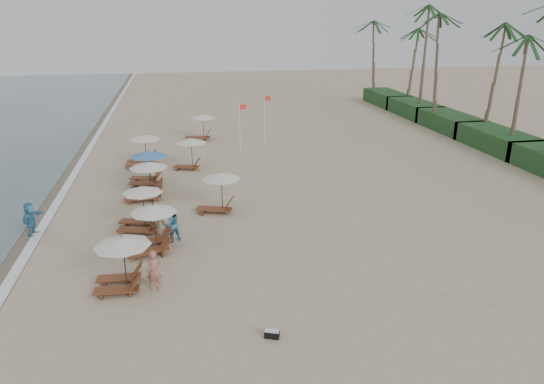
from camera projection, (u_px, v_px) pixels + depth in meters
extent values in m
plane|color=tan|center=(268.00, 247.00, 23.87)|extent=(160.00, 160.00, 0.00)
cube|color=#6B5E4C|center=(41.00, 194.00, 30.87)|extent=(3.20, 140.00, 0.01)
cube|color=white|center=(63.00, 193.00, 31.10)|extent=(0.50, 140.00, 0.02)
cube|color=#193D1C|center=(497.00, 140.00, 40.98)|extent=(3.20, 8.00, 1.60)
cube|color=#193D1C|center=(450.00, 122.00, 47.92)|extent=(3.20, 8.00, 1.60)
cube|color=#193D1C|center=(414.00, 109.00, 54.86)|extent=(3.20, 8.00, 1.60)
cube|color=#193D1C|center=(387.00, 98.00, 61.80)|extent=(3.20, 8.00, 1.60)
cylinder|color=brown|center=(518.00, 98.00, 38.17)|extent=(0.36, 0.36, 9.00)
cylinder|color=brown|center=(489.00, 84.00, 43.01)|extent=(0.36, 0.36, 9.80)
cylinder|color=brown|center=(440.00, 73.00, 47.36)|extent=(0.36, 0.36, 10.60)
cylinder|color=brown|center=(424.00, 64.00, 52.20)|extent=(0.36, 0.36, 11.40)
cylinder|color=brown|center=(409.00, 70.00, 57.57)|extent=(0.36, 0.36, 9.00)
cylinder|color=brown|center=(377.00, 63.00, 61.93)|extent=(0.36, 0.36, 9.80)
cylinder|color=black|center=(125.00, 264.00, 19.89)|extent=(0.05, 0.05, 2.17)
cone|color=silver|center=(122.00, 242.00, 19.56)|extent=(2.27, 2.27, 0.35)
cylinder|color=black|center=(155.00, 229.00, 23.11)|extent=(0.05, 0.05, 2.21)
cone|color=silver|center=(154.00, 209.00, 22.78)|extent=(2.17, 2.17, 0.35)
cylinder|color=black|center=(144.00, 209.00, 25.39)|extent=(0.05, 0.05, 2.30)
cone|color=silver|center=(142.00, 189.00, 25.04)|extent=(2.05, 2.05, 0.35)
cylinder|color=black|center=(150.00, 181.00, 29.87)|extent=(0.05, 0.05, 2.21)
cone|color=silver|center=(148.00, 165.00, 29.53)|extent=(2.30, 2.30, 0.35)
cylinder|color=black|center=(150.00, 168.00, 32.43)|extent=(0.05, 0.05, 2.16)
cone|color=teal|center=(149.00, 154.00, 32.10)|extent=(2.42, 2.42, 0.35)
cylinder|color=black|center=(146.00, 151.00, 36.43)|extent=(0.05, 0.05, 2.25)
cone|color=silver|center=(144.00, 137.00, 36.09)|extent=(2.31, 2.31, 0.35)
cylinder|color=black|center=(222.00, 192.00, 28.00)|extent=(0.05, 0.05, 2.15)
cone|color=silver|center=(221.00, 176.00, 27.68)|extent=(2.24, 2.24, 0.35)
cylinder|color=black|center=(192.00, 154.00, 35.84)|extent=(0.05, 0.05, 2.15)
cone|color=silver|center=(191.00, 141.00, 35.52)|extent=(2.24, 2.24, 0.35)
cylinder|color=black|center=(203.00, 127.00, 44.43)|extent=(0.05, 0.05, 2.15)
cone|color=silver|center=(203.00, 116.00, 44.10)|extent=(2.24, 2.24, 0.35)
imported|color=#AF6B5F|center=(154.00, 271.00, 19.84)|extent=(0.65, 0.46, 1.71)
imported|color=teal|center=(171.00, 224.00, 24.19)|extent=(1.09, 1.01, 1.81)
imported|color=olive|center=(157.00, 218.00, 24.92)|extent=(1.26, 1.24, 1.74)
imported|color=tan|center=(159.00, 172.00, 32.72)|extent=(0.83, 0.87, 1.49)
imported|color=teal|center=(31.00, 219.00, 24.89)|extent=(0.96, 1.69, 1.73)
cube|color=black|center=(272.00, 334.00, 17.08)|extent=(0.57, 0.42, 0.25)
cube|color=silver|center=(272.00, 331.00, 17.04)|extent=(0.54, 0.40, 0.04)
cylinder|color=silver|center=(240.00, 128.00, 39.36)|extent=(0.08, 0.08, 4.14)
cube|color=red|center=(243.00, 107.00, 38.85)|extent=(0.55, 0.02, 0.40)
cylinder|color=silver|center=(264.00, 118.00, 43.16)|extent=(0.08, 0.08, 4.18)
cube|color=red|center=(267.00, 98.00, 42.64)|extent=(0.55, 0.02, 0.40)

